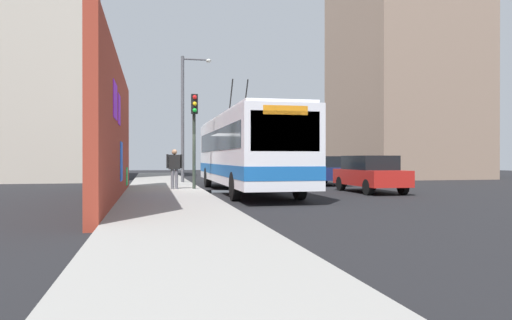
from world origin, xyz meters
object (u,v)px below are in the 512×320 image
object	(u,v)px
parked_car_navy	(320,170)
street_lamp	(186,110)
parked_car_black	(290,168)
city_bus	(246,150)
traffic_light	(194,125)
parked_car_red	(370,173)
pedestrian_midblock	(174,166)

from	to	relation	value
parked_car_navy	street_lamp	world-z (taller)	street_lamp
parked_car_navy	parked_car_black	xyz separation A→B (m)	(5.87, 0.00, -0.00)
city_bus	traffic_light	bearing A→B (deg)	76.83
parked_car_black	street_lamp	distance (m)	9.06
parked_car_red	street_lamp	world-z (taller)	street_lamp
city_bus	parked_car_red	distance (m)	5.43
pedestrian_midblock	street_lamp	world-z (taller)	street_lamp
parked_car_red	parked_car_black	distance (m)	12.12
parked_car_red	parked_car_navy	world-z (taller)	same
parked_car_black	parked_car_red	bearing A→B (deg)	-180.00
parked_car_red	city_bus	bearing A→B (deg)	77.04
city_bus	street_lamp	xyz separation A→B (m)	(6.64, 2.08, 2.30)
city_bus	pedestrian_midblock	size ratio (longest dim) A/B	7.40
street_lamp	traffic_light	bearing A→B (deg)	179.31
city_bus	parked_car_navy	bearing A→B (deg)	-45.85
traffic_light	street_lamp	size ratio (longest dim) A/B	0.59
city_bus	parked_car_black	world-z (taller)	city_bus
parked_car_black	street_lamp	xyz separation A→B (m)	(-4.28, 7.28, 3.30)
city_bus	parked_car_black	xyz separation A→B (m)	(10.92, -5.20, -1.00)
city_bus	street_lamp	world-z (taller)	street_lamp
parked_car_red	traffic_light	bearing A→B (deg)	76.98
city_bus	parked_car_black	distance (m)	12.14
parked_car_navy	traffic_light	xyz separation A→B (m)	(-4.54, 7.35, 2.07)
parked_car_black	street_lamp	world-z (taller)	street_lamp
city_bus	pedestrian_midblock	bearing A→B (deg)	77.68
parked_car_navy	parked_car_black	world-z (taller)	same
pedestrian_midblock	city_bus	bearing A→B (deg)	-102.32
street_lamp	parked_car_navy	bearing A→B (deg)	-102.35
pedestrian_midblock	street_lamp	xyz separation A→B (m)	(5.99, -0.91, 2.98)
parked_car_black	traffic_light	distance (m)	12.92
parked_car_red	traffic_light	xyz separation A→B (m)	(1.70, 7.35, 2.08)
parked_car_red	parked_car_black	world-z (taller)	same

